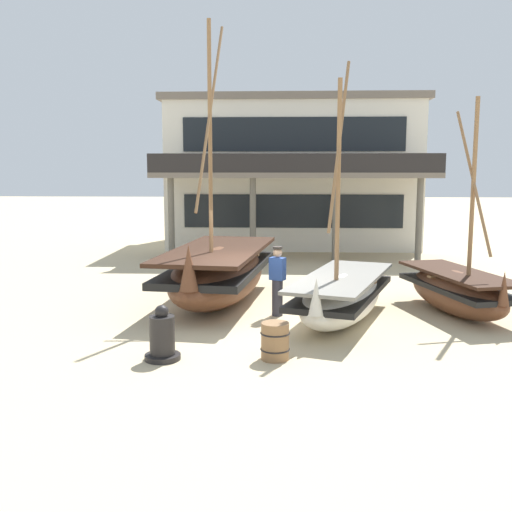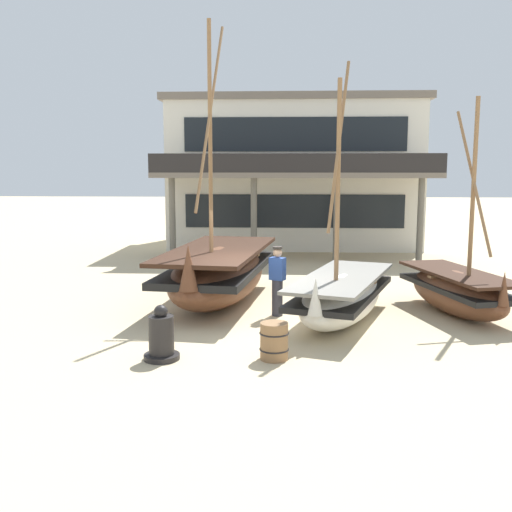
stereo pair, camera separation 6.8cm
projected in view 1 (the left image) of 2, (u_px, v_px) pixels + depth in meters
name	position (u px, v px, depth m)	size (l,w,h in m)	color
ground_plane	(254.00, 322.00, 13.74)	(120.00, 120.00, 0.00)	#CCB78E
fishing_boat_near_left	(342.00, 296.00, 13.76)	(2.95, 4.81, 5.89)	silver
fishing_boat_centre_large	(218.00, 273.00, 15.62)	(2.89, 5.89, 7.17)	brown
fishing_boat_far_right	(457.00, 290.00, 14.40)	(2.20, 4.02, 5.13)	brown
fisherman_by_hull	(277.00, 282.00, 14.22)	(0.42, 0.36, 1.68)	#33333D
capstan_winch	(162.00, 338.00, 10.99)	(0.67, 0.67, 1.04)	black
wooden_barrel	(275.00, 341.00, 11.01)	(0.56, 0.56, 0.70)	olive
harbor_building_main	(292.00, 173.00, 27.44)	(11.36, 8.89, 6.64)	silver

